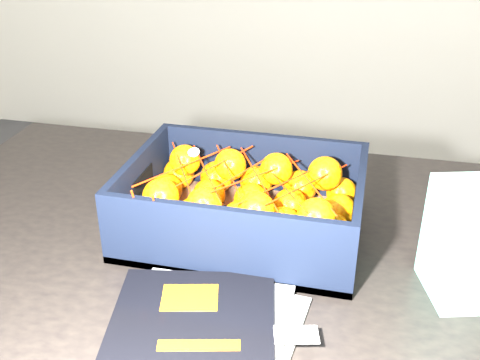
% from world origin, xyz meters
% --- Properties ---
extents(table, '(1.21, 0.82, 0.75)m').
position_xyz_m(table, '(0.23, -0.30, 0.65)').
color(table, black).
rests_on(table, ground).
extents(magazine_stack, '(0.29, 0.31, 0.02)m').
position_xyz_m(magazine_stack, '(0.24, -0.54, 0.76)').
color(magazine_stack, silver).
rests_on(magazine_stack, table).
extents(produce_crate, '(0.37, 0.28, 0.12)m').
position_xyz_m(produce_crate, '(0.23, -0.26, 0.79)').
color(produce_crate, '#8D5D41').
rests_on(produce_crate, table).
extents(clementine_heap, '(0.36, 0.26, 0.10)m').
position_xyz_m(clementine_heap, '(0.23, -0.26, 0.80)').
color(clementine_heap, orange).
rests_on(clementine_heap, produce_crate).
extents(mesh_net, '(0.31, 0.25, 0.09)m').
position_xyz_m(mesh_net, '(0.22, -0.27, 0.85)').
color(mesh_net, red).
rests_on(mesh_net, clementine_heap).
extents(retail_carton, '(0.10, 0.12, 0.16)m').
position_xyz_m(retail_carton, '(0.55, -0.34, 0.83)').
color(retail_carton, white).
rests_on(retail_carton, table).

